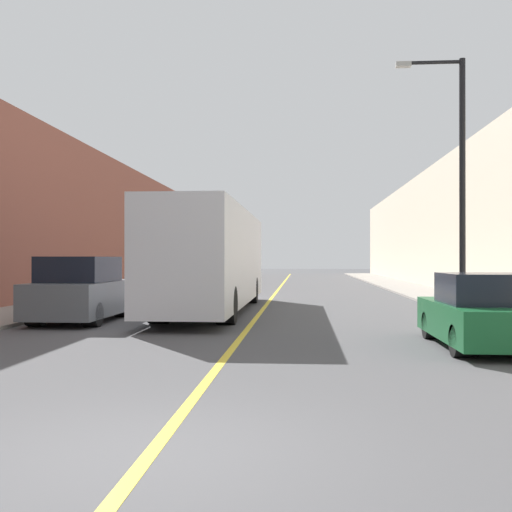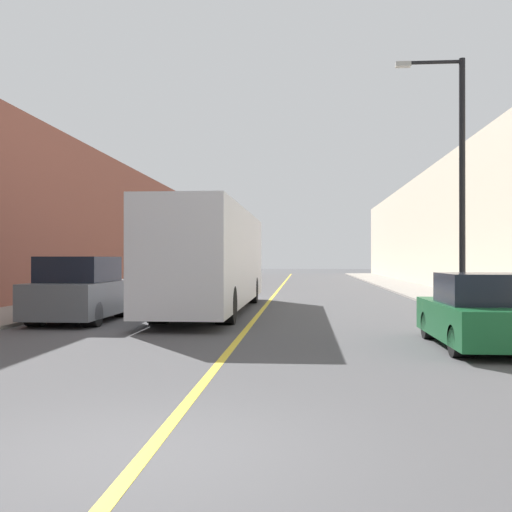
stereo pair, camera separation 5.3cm
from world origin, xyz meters
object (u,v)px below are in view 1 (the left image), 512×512
Objects in this scene: bus at (213,258)px; car_right_near at (483,314)px; street_lamp_right at (457,170)px; parked_suv_left at (82,292)px.

car_right_near is (6.88, -8.01, -1.19)m from bus.
street_lamp_right is at bearing -5.34° from bus.
car_right_near is at bearing -23.24° from parked_suv_left.
street_lamp_right reaches higher than car_right_near.
street_lamp_right is (1.31, 7.24, 4.06)m from car_right_near.
street_lamp_right is at bearing 79.76° from car_right_near.
bus is 10.63m from car_right_near.
parked_suv_left reaches higher than car_right_near.
parked_suv_left is 0.54× the size of street_lamp_right.
parked_suv_left is (-3.39, -3.59, -1.00)m from bus.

